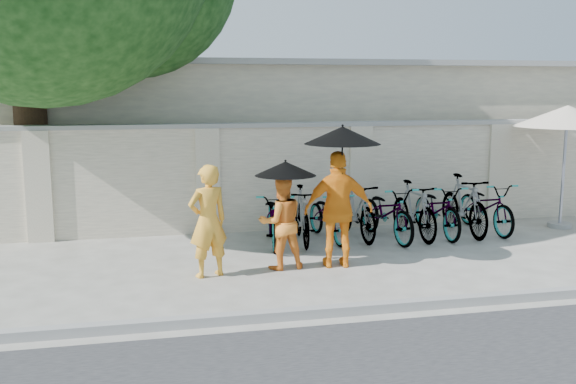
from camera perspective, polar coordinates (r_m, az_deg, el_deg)
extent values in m
plane|color=#B6B2A8|center=(9.53, 0.77, -7.49)|extent=(80.00, 80.00, 0.00)
cube|color=gray|center=(7.95, 3.60, -10.53)|extent=(40.00, 0.16, 0.12)
cube|color=#EDE0C6|center=(12.59, 1.90, 1.31)|extent=(20.00, 0.30, 2.00)
cube|color=beige|center=(16.44, 2.02, 5.30)|extent=(14.00, 6.00, 3.20)
cylinder|color=#3D2817|center=(12.97, -21.91, 6.20)|extent=(0.60, 0.60, 4.40)
imported|color=gold|center=(9.40, -7.13, -2.58)|extent=(0.71, 0.58, 1.66)
imported|color=orange|center=(9.76, -0.61, -2.71)|extent=(0.75, 0.61, 1.44)
cylinder|color=black|center=(9.61, -0.23, -0.08)|extent=(0.02, 0.02, 0.74)
cone|color=black|center=(9.55, -0.23, 2.10)|extent=(0.92, 0.92, 0.21)
imported|color=orange|center=(9.85, 4.52, -1.57)|extent=(1.10, 0.56, 1.80)
cylinder|color=black|center=(9.68, 4.82, 2.03)|extent=(0.02, 0.02, 1.03)
cone|color=black|center=(9.63, 4.86, 5.05)|extent=(1.15, 1.15, 0.26)
cylinder|color=gray|center=(13.85, 23.00, -2.71)|extent=(0.46, 0.46, 0.09)
cylinder|color=#9598AA|center=(13.68, 23.27, 1.53)|extent=(0.06, 0.06, 2.16)
cone|color=beige|center=(13.59, 23.58, 6.21)|extent=(2.02, 2.02, 0.41)
imported|color=#9598AA|center=(11.26, -1.30, -2.33)|extent=(0.88, 1.91, 0.97)
imported|color=#9598AA|center=(11.38, 1.27, -2.07)|extent=(0.66, 1.73, 1.01)
imported|color=#9598AA|center=(11.67, 3.61, -2.10)|extent=(0.79, 1.76, 0.90)
imported|color=#9598AA|center=(11.79, 6.09, -1.58)|extent=(0.62, 1.81, 1.07)
imported|color=#9598AA|center=(11.80, 8.79, -1.80)|extent=(0.92, 1.98, 1.00)
imported|color=#9598AA|center=(12.00, 11.13, -1.58)|extent=(0.60, 1.77, 1.04)
imported|color=#9598AA|center=(12.31, 13.17, -1.53)|extent=(0.66, 1.87, 0.98)
imported|color=#9598AA|center=(12.52, 15.38, -1.11)|extent=(0.55, 1.87, 1.12)
imported|color=#9598AA|center=(12.88, 17.20, -1.23)|extent=(0.75, 1.89, 0.98)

